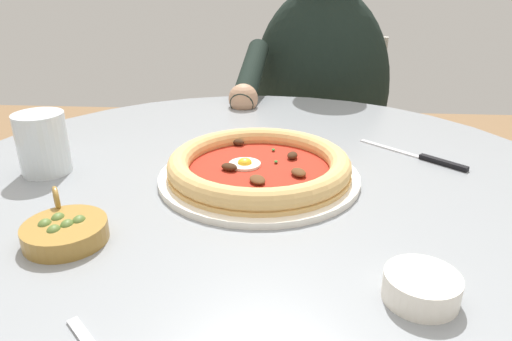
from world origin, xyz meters
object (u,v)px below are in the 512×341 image
at_px(olive_pan, 65,231).
at_px(steak_knife, 426,158).
at_px(ramekin_capers, 421,286).
at_px(diner_person, 315,152).
at_px(dining_table, 255,256).
at_px(pizza_on_plate, 259,168).
at_px(cafe_chair_diner, 322,143).
at_px(water_glass, 44,147).

bearing_deg(olive_pan, steak_knife, -59.61).
bearing_deg(ramekin_capers, diner_person, 2.90).
relative_size(dining_table, diner_person, 0.88).
height_order(steak_knife, olive_pan, olive_pan).
height_order(pizza_on_plate, cafe_chair_diner, cafe_chair_diner).
relative_size(dining_table, cafe_chair_diner, 1.22).
distance_m(water_glass, ramekin_capers, 0.59).
distance_m(pizza_on_plate, water_glass, 0.34).
distance_m(dining_table, pizza_on_plate, 0.16).
height_order(dining_table, cafe_chair_diner, cafe_chair_diner).
bearing_deg(ramekin_capers, olive_pan, 78.44).
xyz_separation_m(dining_table, cafe_chair_diner, (0.83, -0.16, -0.10)).
distance_m(water_glass, steak_knife, 0.63).
distance_m(pizza_on_plate, ramekin_capers, 0.33).
height_order(steak_knife, cafe_chair_diner, cafe_chair_diner).
height_order(dining_table, water_glass, water_glass).
xyz_separation_m(pizza_on_plate, olive_pan, (-0.19, 0.22, -0.01)).
xyz_separation_m(steak_knife, olive_pan, (-0.29, 0.50, 0.01)).
xyz_separation_m(water_glass, cafe_chair_diner, (0.82, -0.50, -0.28)).
distance_m(steak_knife, olive_pan, 0.58).
bearing_deg(ramekin_capers, pizza_on_plate, 33.08).
distance_m(olive_pan, diner_person, 0.98).
xyz_separation_m(dining_table, pizza_on_plate, (-0.00, -0.01, 0.16)).
bearing_deg(pizza_on_plate, water_glass, 88.51).
bearing_deg(water_glass, pizza_on_plate, -91.49).
bearing_deg(steak_knife, olive_pan, 120.39).
bearing_deg(pizza_on_plate, steak_knife, -69.77).
bearing_deg(water_glass, diner_person, -34.70).
bearing_deg(olive_pan, water_glass, 31.33).
bearing_deg(water_glass, ramekin_capers, -118.41).
relative_size(ramekin_capers, diner_person, 0.06).
distance_m(water_glass, diner_person, 0.87).
bearing_deg(cafe_chair_diner, diner_person, 168.04).
height_order(dining_table, pizza_on_plate, pizza_on_plate).
relative_size(water_glass, ramekin_capers, 1.30).
distance_m(water_glass, olive_pan, 0.24).
bearing_deg(dining_table, olive_pan, 132.10).
xyz_separation_m(steak_knife, cafe_chair_diner, (0.72, 0.12, -0.24)).
relative_size(olive_pan, cafe_chair_diner, 0.13).
distance_m(steak_knife, diner_person, 0.64).
height_order(pizza_on_plate, ramekin_capers, pizza_on_plate).
xyz_separation_m(water_glass, ramekin_capers, (-0.28, -0.52, -0.03)).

